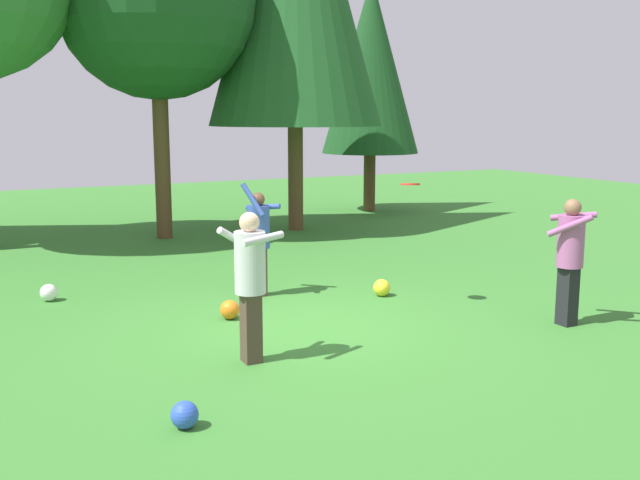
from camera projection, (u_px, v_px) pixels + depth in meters
name	position (u px, v px, depth m)	size (l,w,h in m)	color
ground_plane	(304.00, 327.00, 9.46)	(40.00, 40.00, 0.00)	#387A2D
person_thrower	(258.00, 235.00, 10.96)	(0.66, 0.66, 1.73)	#4C382D
person_catcher	(570.00, 251.00, 9.41)	(0.73, 0.74, 1.65)	black
person_bystander	(250.00, 274.00, 7.99)	(0.70, 0.66, 1.68)	#4C382D
frisbee	(410.00, 184.00, 10.14)	(0.36, 0.36, 0.05)	red
ball_blue	(185.00, 415.00, 6.42)	(0.25, 0.25, 0.25)	blue
ball_white	(49.00, 293.00, 10.77)	(0.25, 0.25, 0.25)	white
ball_yellow	(382.00, 288.00, 11.06)	(0.26, 0.26, 0.26)	yellow
ball_orange	(230.00, 310.00, 9.82)	(0.26, 0.26, 0.26)	orange
tree_far_right	(371.00, 66.00, 20.01)	(2.66, 2.66, 6.36)	brown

